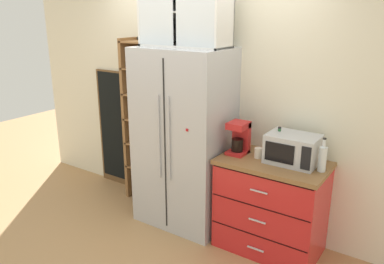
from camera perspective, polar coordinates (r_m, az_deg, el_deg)
The scene contains 13 objects.
ground_plane at distance 4.33m, azimuth -1.40°, elevation -12.88°, with size 10.72×10.72×0.00m, color tan.
wall_back_cream at distance 4.17m, azimuth 1.67°, elevation 4.83°, with size 5.02×0.10×2.55m, color silver.
refrigerator at distance 3.97m, azimuth -1.20°, elevation -1.03°, with size 0.93×0.65×1.85m.
pantry_shelf_column at distance 4.55m, azimuth -6.81°, elevation 1.84°, with size 0.44×0.32×1.90m.
counter_cabinet at distance 3.75m, azimuth 11.55°, elevation -10.53°, with size 0.97×0.61×0.89m.
microwave at distance 3.52m, azimuth 14.63°, elevation -2.44°, with size 0.44×0.33×0.26m.
coffee_maker at distance 3.66m, azimuth 6.99°, elevation -0.79°, with size 0.17×0.20×0.31m.
mug_cream at distance 3.60m, azimuth 9.80°, elevation -3.05°, with size 0.11×0.08×0.09m.
mug_sage at distance 3.56m, azimuth 12.13°, elevation -3.43°, with size 0.11×0.07×0.09m.
bottle_green at distance 3.59m, azimuth 12.63°, elevation -1.81°, with size 0.07×0.07×0.30m.
bottle_clear at distance 3.40m, azimuth 18.71°, elevation -3.45°, with size 0.07×0.07×0.29m.
upper_cabinet at distance 3.80m, azimuth -0.89°, elevation 17.26°, with size 0.89×0.32×0.64m.
chalkboard_menu at distance 5.01m, azimuth -10.96°, elevation 0.45°, with size 0.60×0.04×1.48m.
Camera 1 is at (2.18, -3.03, 2.18)m, focal length 36.17 mm.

